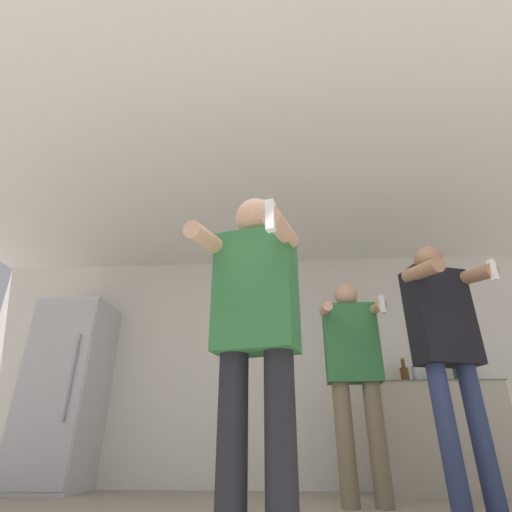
{
  "coord_description": "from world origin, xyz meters",
  "views": [
    {
      "loc": [
        0.09,
        -1.28,
        0.4
      ],
      "look_at": [
        -0.03,
        0.52,
        1.27
      ],
      "focal_mm": 28.0,
      "sensor_mm": 36.0,
      "label": 1
    }
  ],
  "objects_px": {
    "bottle_dark_rum": "(471,370)",
    "person_woman_foreground": "(255,322)",
    "bottle_brown_liquor": "(457,371)",
    "person_man_side": "(446,338)",
    "person_spectator_back": "(354,366)",
    "bottle_green_wine": "(417,373)",
    "refrigerator": "(65,391)",
    "bottle_tall_gin": "(405,374)"
  },
  "relations": [
    {
      "from": "refrigerator",
      "to": "bottle_green_wine",
      "type": "xyz_separation_m",
      "value": [
        3.75,
        0.13,
        0.16
      ]
    },
    {
      "from": "refrigerator",
      "to": "person_man_side",
      "type": "distance_m",
      "value": 3.79
    },
    {
      "from": "bottle_dark_rum",
      "to": "bottle_brown_liquor",
      "type": "bearing_deg",
      "value": -180.0
    },
    {
      "from": "bottle_brown_liquor",
      "to": "person_man_side",
      "type": "xyz_separation_m",
      "value": [
        -0.74,
        -1.72,
        -0.06
      ]
    },
    {
      "from": "bottle_brown_liquor",
      "to": "person_spectator_back",
      "type": "distance_m",
      "value": 1.63
    },
    {
      "from": "bottle_dark_rum",
      "to": "person_woman_foreground",
      "type": "relative_size",
      "value": 0.23
    },
    {
      "from": "person_man_side",
      "to": "bottle_brown_liquor",
      "type": "bearing_deg",
      "value": 66.91
    },
    {
      "from": "refrigerator",
      "to": "person_woman_foreground",
      "type": "bearing_deg",
      "value": -48.8
    },
    {
      "from": "bottle_dark_rum",
      "to": "bottle_tall_gin",
      "type": "height_order",
      "value": "bottle_dark_rum"
    },
    {
      "from": "refrigerator",
      "to": "bottle_tall_gin",
      "type": "bearing_deg",
      "value": 2.01
    },
    {
      "from": "bottle_tall_gin",
      "to": "bottle_brown_liquor",
      "type": "bearing_deg",
      "value": -0.0
    },
    {
      "from": "bottle_tall_gin",
      "to": "person_man_side",
      "type": "distance_m",
      "value": 1.74
    },
    {
      "from": "refrigerator",
      "to": "person_man_side",
      "type": "bearing_deg",
      "value": -24.97
    },
    {
      "from": "bottle_dark_rum",
      "to": "bottle_tall_gin",
      "type": "bearing_deg",
      "value": 180.0
    },
    {
      "from": "refrigerator",
      "to": "person_woman_foreground",
      "type": "distance_m",
      "value": 3.37
    },
    {
      "from": "bottle_brown_liquor",
      "to": "person_spectator_back",
      "type": "xyz_separation_m",
      "value": [
        -1.25,
        -1.04,
        -0.12
      ]
    },
    {
      "from": "refrigerator",
      "to": "bottle_dark_rum",
      "type": "xyz_separation_m",
      "value": [
        4.31,
        0.13,
        0.19
      ]
    },
    {
      "from": "person_spectator_back",
      "to": "person_man_side",
      "type": "bearing_deg",
      "value": -53.16
    },
    {
      "from": "bottle_green_wine",
      "to": "bottle_dark_rum",
      "type": "bearing_deg",
      "value": 0.0
    },
    {
      "from": "bottle_tall_gin",
      "to": "person_spectator_back",
      "type": "xyz_separation_m",
      "value": [
        -0.7,
        -1.04,
        -0.1
      ]
    },
    {
      "from": "bottle_dark_rum",
      "to": "person_spectator_back",
      "type": "distance_m",
      "value": 1.74
    },
    {
      "from": "bottle_tall_gin",
      "to": "person_man_side",
      "type": "bearing_deg",
      "value": -96.23
    },
    {
      "from": "bottle_dark_rum",
      "to": "person_man_side",
      "type": "distance_m",
      "value": 1.94
    },
    {
      "from": "bottle_brown_liquor",
      "to": "bottle_dark_rum",
      "type": "relative_size",
      "value": 0.89
    },
    {
      "from": "person_spectator_back",
      "to": "bottle_green_wine",
      "type": "bearing_deg",
      "value": 51.54
    },
    {
      "from": "bottle_brown_liquor",
      "to": "bottle_dark_rum",
      "type": "xyz_separation_m",
      "value": [
        0.15,
        0.0,
        0.01
      ]
    },
    {
      "from": "refrigerator",
      "to": "bottle_brown_liquor",
      "type": "height_order",
      "value": "refrigerator"
    },
    {
      "from": "person_man_side",
      "to": "person_spectator_back",
      "type": "bearing_deg",
      "value": 126.84
    },
    {
      "from": "person_spectator_back",
      "to": "bottle_dark_rum",
      "type": "bearing_deg",
      "value": 36.83
    },
    {
      "from": "person_woman_foreground",
      "to": "person_spectator_back",
      "type": "relative_size",
      "value": 0.92
    },
    {
      "from": "bottle_dark_rum",
      "to": "person_spectator_back",
      "type": "xyz_separation_m",
      "value": [
        -1.39,
        -1.04,
        -0.13
      ]
    },
    {
      "from": "person_woman_foreground",
      "to": "bottle_dark_rum",
      "type": "bearing_deg",
      "value": 51.81
    },
    {
      "from": "refrigerator",
      "to": "person_spectator_back",
      "type": "bearing_deg",
      "value": -17.42
    },
    {
      "from": "bottle_brown_liquor",
      "to": "bottle_tall_gin",
      "type": "bearing_deg",
      "value": 180.0
    },
    {
      "from": "refrigerator",
      "to": "person_spectator_back",
      "type": "relative_size",
      "value": 1.09
    },
    {
      "from": "bottle_tall_gin",
      "to": "bottle_green_wine",
      "type": "bearing_deg",
      "value": 0.0
    },
    {
      "from": "refrigerator",
      "to": "person_spectator_back",
      "type": "xyz_separation_m",
      "value": [
        2.92,
        -0.92,
        0.06
      ]
    },
    {
      "from": "bottle_dark_rum",
      "to": "person_woman_foreground",
      "type": "bearing_deg",
      "value": -128.19
    },
    {
      "from": "bottle_tall_gin",
      "to": "bottle_dark_rum",
      "type": "bearing_deg",
      "value": 0.0
    },
    {
      "from": "bottle_green_wine",
      "to": "person_man_side",
      "type": "bearing_deg",
      "value": -100.44
    },
    {
      "from": "person_spectator_back",
      "to": "refrigerator",
      "type": "bearing_deg",
      "value": 162.58
    },
    {
      "from": "person_man_side",
      "to": "person_spectator_back",
      "type": "distance_m",
      "value": 0.85
    }
  ]
}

